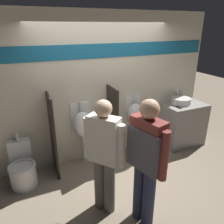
{
  "coord_description": "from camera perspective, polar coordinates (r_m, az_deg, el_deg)",
  "views": [
    {
      "loc": [
        -1.43,
        -3.03,
        2.45
      ],
      "look_at": [
        0.0,
        0.17,
        1.05
      ],
      "focal_mm": 35.0,
      "sensor_mm": 36.0,
      "label": 1
    }
  ],
  "objects": [
    {
      "name": "divider_near_counter",
      "position": [
        3.8,
        -15.17,
        -6.1
      ],
      "size": [
        0.03,
        0.48,
        1.44
      ],
      "color": "#28231E",
      "rests_on": "ground_plane"
    },
    {
      "name": "cell_phone",
      "position": [
        4.55,
        16.99,
        1.18
      ],
      "size": [
        0.07,
        0.14,
        0.01
      ],
      "color": "black",
      "rests_on": "sink_counter"
    },
    {
      "name": "person_with_lanyard",
      "position": [
        2.87,
        -2.08,
        -10.82
      ],
      "size": [
        0.4,
        0.47,
        1.64
      ],
      "rotation": [
        0.0,
        0.0,
        2.25
      ],
      "color": "#666056",
      "rests_on": "ground_plane"
    },
    {
      "name": "toilet",
      "position": [
        3.94,
        -22.34,
        -13.68
      ],
      "size": [
        0.42,
        0.59,
        0.84
      ],
      "color": "white",
      "rests_on": "ground_plane"
    },
    {
      "name": "urinal_near_counter",
      "position": [
        3.96,
        -7.75,
        -3.18
      ],
      "size": [
        0.36,
        0.29,
        1.2
      ],
      "color": "silver",
      "rests_on": "ground_plane"
    },
    {
      "name": "divider_mid",
      "position": [
        4.07,
        0.11,
        -3.38
      ],
      "size": [
        0.03,
        0.48,
        1.44
      ],
      "color": "#28231E",
      "rests_on": "ground_plane"
    },
    {
      "name": "sink_counter",
      "position": [
        4.97,
        17.86,
        -2.97
      ],
      "size": [
        0.88,
        0.6,
        0.92
      ],
      "color": "gray",
      "rests_on": "ground_plane"
    },
    {
      "name": "urinal_far",
      "position": [
        4.36,
        6.12,
        -0.73
      ],
      "size": [
        0.36,
        0.29,
        1.2
      ],
      "color": "silver",
      "rests_on": "ground_plane"
    },
    {
      "name": "ground_plane",
      "position": [
        4.15,
        0.99,
        -14.42
      ],
      "size": [
        16.0,
        16.0,
        0.0
      ],
      "primitive_type": "plane",
      "color": "gray"
    },
    {
      "name": "person_in_vest",
      "position": [
        2.68,
        8.97,
        -11.43
      ],
      "size": [
        0.32,
        0.58,
        1.71
      ],
      "rotation": [
        0.0,
        0.0,
        1.83
      ],
      "color": "#282D4C",
      "rests_on": "ground_plane"
    },
    {
      "name": "display_wall",
      "position": [
        4.05,
        -2.49,
        6.16
      ],
      "size": [
        4.41,
        0.07,
        2.7
      ],
      "color": "beige",
      "rests_on": "ground_plane"
    },
    {
      "name": "sink_basin",
      "position": [
        4.8,
        17.65,
        2.84
      ],
      "size": [
        0.39,
        0.39,
        0.26
      ],
      "color": "white",
      "rests_on": "sink_counter"
    }
  ]
}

